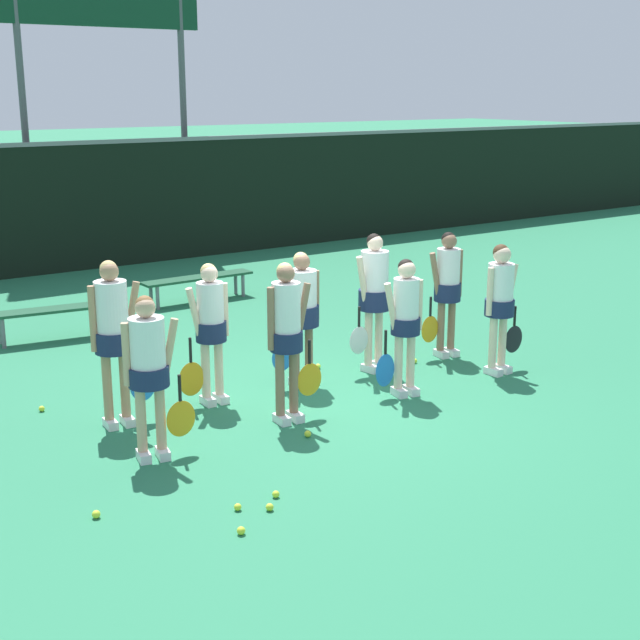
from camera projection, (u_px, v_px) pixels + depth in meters
ground_plane at (323, 397)px, 10.48m from camera, size 140.00×140.00×0.00m
fence_windscreen at (61, 207)px, 17.25m from camera, size 60.00×0.08×2.54m
scoreboard at (102, 9)px, 17.99m from camera, size 4.24×0.15×6.41m
bench_courtside at (50, 313)px, 12.74m from camera, size 1.68×0.58×0.47m
bench_far at (198, 280)px, 15.07m from camera, size 1.99×0.40×0.43m
player_0 at (149, 364)px, 8.52m from camera, size 0.67×0.40×1.64m
player_1 at (287, 330)px, 9.47m from camera, size 0.65×0.35×1.76m
player_2 at (405, 317)px, 10.34m from camera, size 0.62×0.34×1.63m
player_3 at (500, 298)px, 11.13m from camera, size 0.67×0.37×1.66m
player_4 at (113, 330)px, 9.34m from camera, size 0.68×0.39×1.81m
player_5 at (210, 324)px, 10.05m from camera, size 0.65×0.35×1.63m
player_6 at (302, 307)px, 10.71m from camera, size 0.69×0.41×1.64m
player_7 at (374, 290)px, 11.22m from camera, size 0.67×0.40×1.77m
player_8 at (447, 284)px, 11.85m from camera, size 0.64×0.36×1.69m
tennis_ball_0 at (415, 361)px, 11.76m from camera, size 0.07×0.07×0.07m
tennis_ball_1 at (238, 507)px, 7.66m from camera, size 0.07×0.07×0.07m
tennis_ball_2 at (96, 514)px, 7.52m from camera, size 0.07×0.07×0.07m
tennis_ball_3 at (308, 434)px, 9.27m from camera, size 0.07×0.07×0.07m
tennis_ball_4 at (318, 366)px, 11.52m from camera, size 0.07×0.07×0.07m
tennis_ball_5 at (42, 409)px, 10.01m from camera, size 0.07×0.07×0.07m
tennis_ball_6 at (270, 507)px, 7.66m from camera, size 0.07×0.07×0.07m
tennis_ball_7 at (241, 531)px, 7.25m from camera, size 0.07×0.07×0.07m
tennis_ball_8 at (276, 494)px, 7.90m from camera, size 0.07×0.07×0.07m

